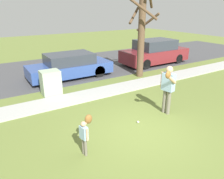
% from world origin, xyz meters
% --- Properties ---
extents(ground_plane, '(48.00, 48.00, 0.00)m').
position_xyz_m(ground_plane, '(0.00, 3.50, 0.00)').
color(ground_plane, olive).
extents(sidewalk_strip, '(36.00, 1.20, 0.06)m').
position_xyz_m(sidewalk_strip, '(0.00, 3.60, 0.03)').
color(sidewalk_strip, '#A3A39E').
rests_on(sidewalk_strip, ground).
extents(road_surface, '(36.00, 6.80, 0.02)m').
position_xyz_m(road_surface, '(0.00, 8.60, 0.01)').
color(road_surface, '#424244').
rests_on(road_surface, ground).
extents(person_adult, '(0.70, 0.75, 1.78)m').
position_xyz_m(person_adult, '(1.54, 0.56, 1.09)').
color(person_adult, '#6B6656').
rests_on(person_adult, ground).
extents(person_child, '(0.44, 0.45, 1.04)m').
position_xyz_m(person_child, '(-1.94, -0.00, 0.67)').
color(person_child, '#6B6656').
rests_on(person_child, ground).
extents(baseball, '(0.07, 0.07, 0.07)m').
position_xyz_m(baseball, '(0.24, 0.53, 0.04)').
color(baseball, white).
rests_on(baseball, ground).
extents(utility_cabinet, '(0.81, 0.66, 1.11)m').
position_xyz_m(utility_cabinet, '(-1.46, 4.58, 0.55)').
color(utility_cabinet, '#9EB293').
rests_on(utility_cabinet, ground).
extents(street_tree_near, '(1.84, 1.88, 4.48)m').
position_xyz_m(street_tree_near, '(3.64, 4.70, 2.40)').
color(street_tree_near, brown).
rests_on(street_tree_near, ground).
extents(parked_wagon_blue, '(4.50, 1.80, 1.33)m').
position_xyz_m(parked_wagon_blue, '(0.20, 6.52, 0.66)').
color(parked_wagon_blue, '#2D478C').
rests_on(parked_wagon_blue, road_surface).
extents(parked_suv_maroon, '(4.70, 1.90, 1.63)m').
position_xyz_m(parked_suv_maroon, '(6.31, 6.46, 0.79)').
color(parked_suv_maroon, maroon).
rests_on(parked_suv_maroon, road_surface).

